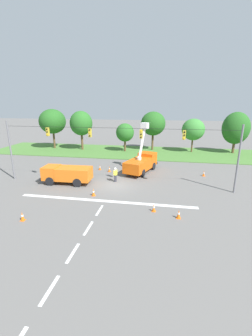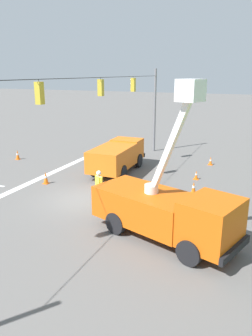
# 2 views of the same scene
# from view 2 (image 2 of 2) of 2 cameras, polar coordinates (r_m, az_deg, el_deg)

# --- Properties ---
(ground_plane) EXTENTS (200.00, 200.00, 0.00)m
(ground_plane) POSITION_cam_2_polar(r_m,az_deg,el_deg) (18.69, -8.01, -5.46)
(ground_plane) COLOR #605E5B
(signal_gantry) EXTENTS (26.20, 0.33, 7.20)m
(signal_gantry) POSITION_cam_2_polar(r_m,az_deg,el_deg) (17.56, -8.55, 8.60)
(signal_gantry) COLOR slate
(signal_gantry) RESTS_ON ground
(utility_truck_bucket_lift) EXTENTS (4.27, 6.92, 6.66)m
(utility_truck_bucket_lift) POSITION_cam_2_polar(r_m,az_deg,el_deg) (13.92, 7.12, -7.08)
(utility_truck_bucket_lift) COLOR #D6560F
(utility_truck_bucket_lift) RESTS_ON ground
(utility_truck_support_near) EXTENTS (5.88, 2.50, 2.03)m
(utility_truck_support_near) POSITION_cam_2_polar(r_m,az_deg,el_deg) (23.32, -1.52, 2.19)
(utility_truck_support_near) COLOR orange
(utility_truck_support_near) RESTS_ON ground
(road_worker) EXTENTS (0.40, 0.58, 1.77)m
(road_worker) POSITION_cam_2_polar(r_m,az_deg,el_deg) (18.00, -4.73, -2.82)
(road_worker) COLOR #383842
(road_worker) RESTS_ON ground
(traffic_cone_foreground_left) EXTENTS (0.36, 0.36, 0.65)m
(traffic_cone_foreground_left) POSITION_cam_2_polar(r_m,az_deg,el_deg) (26.10, 14.52, 1.20)
(traffic_cone_foreground_left) COLOR orange
(traffic_cone_foreground_left) RESTS_ON ground
(traffic_cone_mid_left) EXTENTS (0.36, 0.36, 0.73)m
(traffic_cone_mid_left) POSITION_cam_2_polar(r_m,az_deg,el_deg) (19.72, 11.70, -3.36)
(traffic_cone_mid_left) COLOR orange
(traffic_cone_mid_left) RESTS_ON ground
(traffic_cone_lane_edge_a) EXTENTS (0.36, 0.36, 0.78)m
(traffic_cone_lane_edge_a) POSITION_cam_2_polar(r_m,az_deg,el_deg) (28.30, -18.36, 2.20)
(traffic_cone_lane_edge_a) COLOR orange
(traffic_cone_lane_edge_a) RESTS_ON ground
(traffic_cone_lane_edge_b) EXTENTS (0.36, 0.36, 0.61)m
(traffic_cone_lane_edge_b) POSITION_cam_2_polar(r_m,az_deg,el_deg) (22.35, 12.14, -1.22)
(traffic_cone_lane_edge_b) COLOR orange
(traffic_cone_lane_edge_b) RESTS_ON ground
(traffic_cone_far_left) EXTENTS (0.36, 0.36, 0.79)m
(traffic_cone_far_left) POSITION_cam_2_polar(r_m,az_deg,el_deg) (21.60, -13.81, -1.65)
(traffic_cone_far_left) COLOR orange
(traffic_cone_far_left) RESTS_ON ground
(traffic_cone_far_right) EXTENTS (0.36, 0.36, 0.78)m
(traffic_cone_far_right) POSITION_cam_2_polar(r_m,az_deg,el_deg) (18.42, 8.62, -4.53)
(traffic_cone_far_right) COLOR orange
(traffic_cone_far_right) RESTS_ON ground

